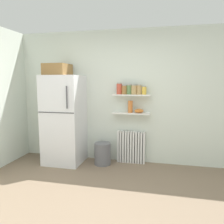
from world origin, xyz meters
TOP-DOWN VIEW (x-y plane):
  - ground_plane at (0.00, 0.50)m, footprint 7.04×7.04m
  - back_wall at (0.00, 2.05)m, footprint 7.04×0.10m
  - refrigerator at (-1.16, 1.66)m, footprint 0.72×0.71m
  - radiator at (0.14, 1.92)m, footprint 0.55×0.12m
  - wall_shelf_lower at (0.14, 1.89)m, footprint 0.71×0.22m
  - wall_shelf_upper at (0.14, 1.89)m, footprint 0.71×0.22m
  - storage_jar_0 at (-0.10, 1.89)m, footprint 0.10×0.10m
  - storage_jar_1 at (-0.00, 1.89)m, footprint 0.11×0.11m
  - storage_jar_2 at (0.09, 1.89)m, footprint 0.09×0.09m
  - storage_jar_3 at (0.19, 1.89)m, footprint 0.11×0.11m
  - storage_jar_4 at (0.28, 1.89)m, footprint 0.09×0.09m
  - storage_jar_5 at (0.38, 1.89)m, footprint 0.09×0.09m
  - vase at (0.12, 1.89)m, footprint 0.09×0.09m
  - shelf_bowl at (0.29, 1.89)m, footprint 0.17×0.17m
  - trash_bin at (-0.39, 1.70)m, footprint 0.32×0.32m

SIDE VIEW (x-z plane):
  - ground_plane at x=0.00m, z-range 0.00..0.00m
  - trash_bin at x=-0.39m, z-range 0.00..0.42m
  - radiator at x=0.14m, z-range 0.00..0.63m
  - refrigerator at x=-1.16m, z-range -0.06..1.88m
  - wall_shelf_lower at x=0.14m, z-range 0.98..1.01m
  - shelf_bowl at x=0.29m, z-range 1.01..1.09m
  - vase at x=0.12m, z-range 1.01..1.24m
  - back_wall at x=0.00m, z-range 0.00..2.60m
  - wall_shelf_upper at x=0.14m, z-range 1.34..1.36m
  - storage_jar_5 at x=0.38m, z-range 1.36..1.52m
  - storage_jar_1 at x=0.00m, z-range 1.36..1.54m
  - storage_jar_3 at x=0.19m, z-range 1.36..1.55m
  - storage_jar_4 at x=0.28m, z-range 1.36..1.55m
  - storage_jar_2 at x=0.09m, z-range 1.36..1.55m
  - storage_jar_0 at x=-0.10m, z-range 1.36..1.58m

